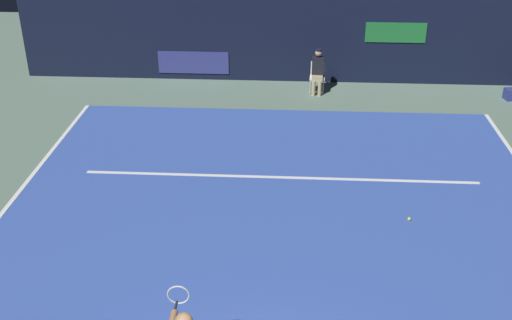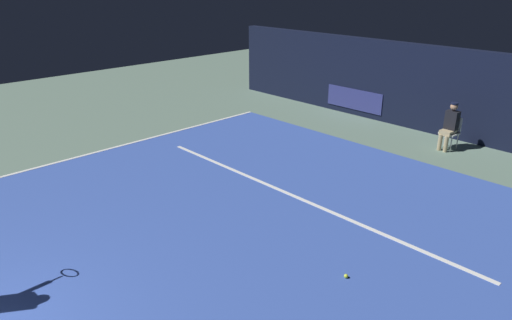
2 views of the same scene
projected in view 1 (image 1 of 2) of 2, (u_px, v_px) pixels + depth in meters
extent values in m
plane|color=slate|center=(278.00, 231.00, 11.85)|extent=(33.03, 33.03, 0.00)
cube|color=#3856B2|center=(278.00, 230.00, 11.85)|extent=(11.19, 12.00, 0.01)
cube|color=white|center=(280.00, 177.00, 13.71)|extent=(8.73, 0.10, 0.01)
cube|color=black|center=(286.00, 39.00, 18.83)|extent=(16.34, 0.30, 2.60)
cube|color=navy|center=(193.00, 63.00, 19.18)|extent=(2.20, 0.04, 0.70)
cube|color=#1E6B2D|center=(396.00, 33.00, 18.38)|extent=(1.80, 0.04, 0.60)
cylinder|color=black|center=(175.00, 309.00, 7.84)|extent=(0.04, 0.30, 0.03)
torus|color=#B2B2B7|center=(178.00, 295.00, 8.09)|extent=(0.30, 0.03, 0.30)
cube|color=white|center=(317.00, 78.00, 18.19)|extent=(0.47, 0.43, 0.04)
cube|color=white|center=(318.00, 68.00, 18.26)|extent=(0.42, 0.06, 0.42)
cylinder|color=#B2B2B7|center=(310.00, 87.00, 18.17)|extent=(0.03, 0.03, 0.46)
cylinder|color=#B2B2B7|center=(323.00, 88.00, 18.12)|extent=(0.03, 0.03, 0.46)
cylinder|color=#B2B2B7|center=(311.00, 83.00, 18.47)|extent=(0.03, 0.03, 0.46)
cylinder|color=#B2B2B7|center=(323.00, 84.00, 18.42)|extent=(0.03, 0.03, 0.46)
cube|color=tan|center=(317.00, 78.00, 18.10)|extent=(0.35, 0.42, 0.14)
cylinder|color=tan|center=(313.00, 88.00, 18.08)|extent=(0.11, 0.11, 0.46)
cylinder|color=tan|center=(320.00, 88.00, 18.06)|extent=(0.11, 0.11, 0.46)
cube|color=black|center=(318.00, 65.00, 18.06)|extent=(0.35, 0.24, 0.52)
sphere|color=tan|center=(318.00, 53.00, 17.88)|extent=(0.20, 0.20, 0.20)
cylinder|color=#141933|center=(319.00, 50.00, 17.84)|extent=(0.19, 0.19, 0.04)
sphere|color=#CCE033|center=(409.00, 219.00, 12.13)|extent=(0.07, 0.07, 0.07)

